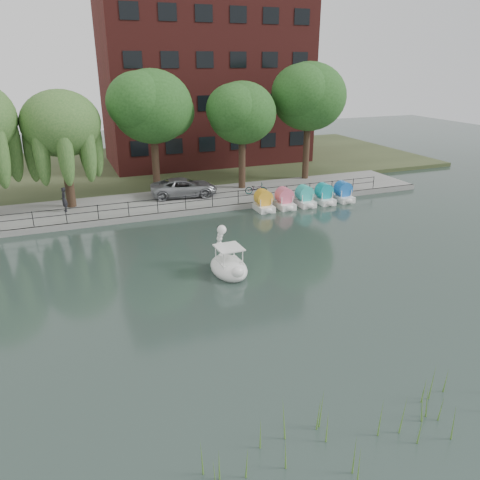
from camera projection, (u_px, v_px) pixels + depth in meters
ground_plane at (261, 296)px, 21.89m from camera, size 120.00×120.00×0.00m
promenade at (176, 202)px, 35.71m from camera, size 40.00×6.00×0.40m
kerb at (187, 213)px, 33.15m from camera, size 40.00×0.25×0.40m
land_strip at (143, 166)px, 47.87m from camera, size 60.00×22.00×0.36m
railing at (185, 199)px, 32.98m from camera, size 32.00×0.05×1.00m
apartment_building at (205, 70)px, 46.94m from camera, size 20.00×10.07×18.00m
willow_mid at (61, 124)px, 31.84m from camera, size 5.32×5.32×8.15m
broadleaf_center at (152, 107)px, 34.64m from camera, size 6.00×6.00×9.25m
broadleaf_right at (242, 114)px, 36.84m from camera, size 5.40×5.40×8.32m
broadleaf_far at (309, 97)px, 39.57m from camera, size 6.30×6.30×9.71m
minivan at (184, 186)px, 36.15m from camera, size 3.40×6.16×1.64m
bicycle at (256, 188)px, 36.86m from camera, size 1.10×1.82×1.00m
pedestrian at (64, 198)px, 32.44m from camera, size 0.61×0.79×1.98m
swan_boat at (228, 264)px, 24.05m from camera, size 1.83×2.91×2.35m
pedal_boat_row at (305, 198)px, 35.30m from camera, size 7.95×1.70×1.40m
reed_bank at (450, 404)px, 14.11m from camera, size 24.00×2.40×1.20m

